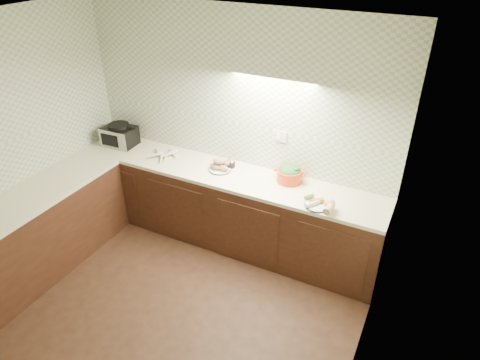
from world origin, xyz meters
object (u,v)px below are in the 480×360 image
at_px(toaster_oven, 120,135).
at_px(dutch_oven, 290,173).
at_px(parsnip_pile, 164,156).
at_px(veg_plate, 323,204).
at_px(onion_bowl, 229,164).
at_px(sweet_potato_plate, 220,165).

xyz_separation_m(toaster_oven, dutch_oven, (2.17, 0.10, -0.04)).
distance_m(parsnip_pile, veg_plate, 1.95).
height_order(parsnip_pile, veg_plate, veg_plate).
xyz_separation_m(onion_bowl, dutch_oven, (0.72, 0.00, 0.05)).
xyz_separation_m(toaster_oven, veg_plate, (2.63, -0.22, -0.08)).
height_order(toaster_oven, veg_plate, toaster_oven).
bearing_deg(toaster_oven, onion_bowl, 1.06).
bearing_deg(parsnip_pile, veg_plate, -4.45).
relative_size(onion_bowl, dutch_oven, 0.39).
distance_m(toaster_oven, dutch_oven, 2.18).
height_order(sweet_potato_plate, onion_bowl, sweet_potato_plate).
bearing_deg(parsnip_pile, toaster_oven, 174.46).
relative_size(toaster_oven, parsnip_pile, 1.12).
xyz_separation_m(sweet_potato_plate, dutch_oven, (0.77, 0.11, 0.03)).
bearing_deg(dutch_oven, veg_plate, -36.45).
bearing_deg(sweet_potato_plate, parsnip_pile, -175.54).
bearing_deg(toaster_oven, parsnip_pile, -8.51).
distance_m(parsnip_pile, dutch_oven, 1.50).
distance_m(toaster_oven, parsnip_pile, 0.70).
bearing_deg(dutch_oven, sweet_potato_plate, -172.99).
relative_size(sweet_potato_plate, onion_bowl, 1.89).
xyz_separation_m(sweet_potato_plate, onion_bowl, (0.05, 0.11, -0.02)).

